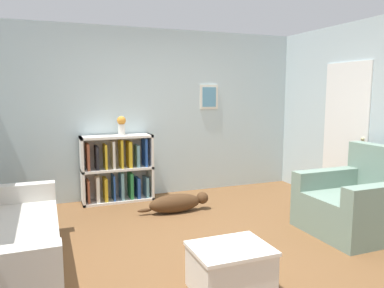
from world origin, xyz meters
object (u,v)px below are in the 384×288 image
Objects in this scene: coffee_table at (230,267)px; vase at (121,124)px; dog at (177,203)px; recliner_chair at (359,203)px; bookshelf at (117,170)px.

vase is (-0.31, 2.92, 0.95)m from coffee_table.
dog is 3.53× the size of vase.
coffee_table is at bearing -162.25° from recliner_chair.
bookshelf is at bearing 167.35° from vase.
dog is at bearing -52.05° from bookshelf.
vase is at bearing 125.15° from dog.
bookshelf reaches higher than dog.
vase reaches higher than coffee_table.
bookshelf is at bearing 136.40° from recliner_chair.
vase is (-2.33, 2.27, 0.81)m from recliner_chair.
vase is at bearing -12.65° from bookshelf.
bookshelf is 0.68m from vase.
bookshelf is at bearing 127.95° from dog.
coffee_table is 2.11m from dog.
bookshelf is 3.69× the size of vase.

